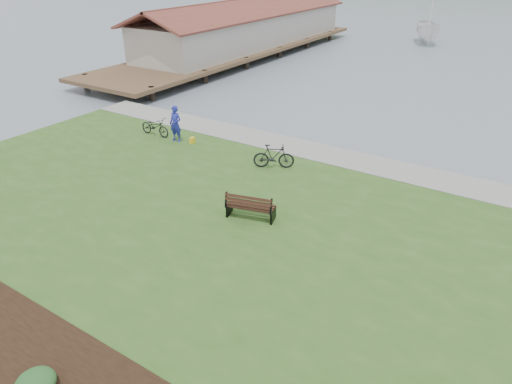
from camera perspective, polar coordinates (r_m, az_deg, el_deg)
ground at (r=17.10m, az=3.88°, el=-5.27°), size 600.00×600.00×0.00m
lawn at (r=15.56m, az=0.27°, el=-8.04°), size 34.00×20.00×0.40m
shoreline_path at (r=22.52m, az=12.52°, el=3.81°), size 34.00×2.20×0.03m
pier_pavilion at (r=48.74m, az=-1.06°, el=19.86°), size 8.00×36.00×5.40m
park_bench at (r=16.94m, az=-0.76°, el=-1.77°), size 1.92×1.17×1.12m
person at (r=24.44m, az=-10.05°, el=8.76°), size 0.85×0.61×2.25m
bicycle_a at (r=25.69m, az=-12.52°, el=7.99°), size 0.68×1.94×1.01m
bicycle_b at (r=21.11m, az=2.23°, el=4.48°), size 1.39×1.93×1.14m
sailboat at (r=58.97m, az=20.49°, el=17.00°), size 14.12×14.23×28.55m
pannier at (r=24.34m, az=-7.96°, el=6.41°), size 0.22×0.31×0.32m
shrub_0 at (r=12.24m, az=-25.85°, el=-20.70°), size 0.91×0.91×0.45m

